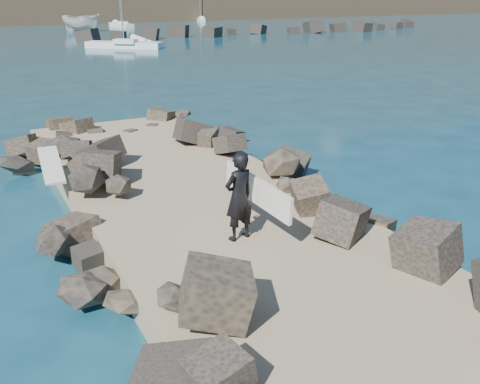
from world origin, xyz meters
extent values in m
plane|color=#0F384C|center=(0.00, 0.00, 0.00)|extent=(800.00, 800.00, 0.00)
cube|color=#8C7759|center=(0.00, -2.00, 0.30)|extent=(6.00, 26.00, 0.60)
cube|color=black|center=(-2.90, -1.50, 0.50)|extent=(2.60, 22.00, 1.00)
cube|color=black|center=(2.90, -1.50, 0.50)|extent=(2.60, 22.00, 1.00)
cube|color=black|center=(35.00, 55.00, 0.60)|extent=(52.00, 4.00, 1.20)
cube|color=silver|center=(-3.26, 4.15, 1.04)|extent=(0.68, 2.16, 0.07)
imported|color=silver|center=(12.24, 72.74, 1.25)|extent=(6.11, 6.49, 2.51)
imported|color=black|center=(-0.26, -1.44, 1.58)|extent=(0.80, 0.60, 1.97)
cube|color=silver|center=(0.19, -1.44, 1.64)|extent=(0.31, 2.44, 0.77)
cube|color=white|center=(38.59, 89.49, 0.25)|extent=(2.43, 5.30, 0.80)
cylinder|color=gray|center=(38.59, 89.49, 3.45)|extent=(0.12, 0.12, 5.70)
cube|color=white|center=(38.59, 88.88, 0.75)|extent=(1.17, 1.61, 0.44)
cube|color=white|center=(19.88, 78.88, 0.25)|extent=(2.38, 6.90, 0.80)
cube|color=white|center=(19.88, 78.08, 0.75)|extent=(1.33, 2.02, 0.44)
cube|color=white|center=(10.87, 46.06, 0.25)|extent=(7.38, 6.59, 0.80)
cube|color=white|center=(10.87, 45.43, 0.75)|extent=(2.58, 2.46, 0.44)
camera|label=1|loc=(-5.16, -10.87, 5.72)|focal=40.00mm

